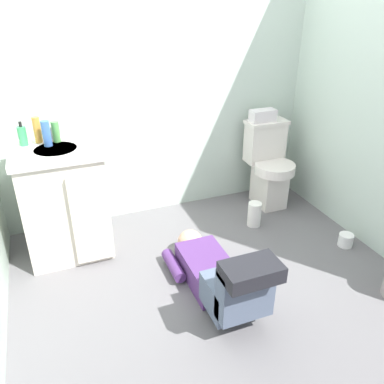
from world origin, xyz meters
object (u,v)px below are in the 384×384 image
at_px(bottle_green, 56,132).
at_px(toilet, 269,165).
at_px(paper_towel_roll, 254,214).
at_px(person_plumber, 219,275).
at_px(bottle_amber, 37,130).
at_px(tissue_box, 263,115).
at_px(bottle_blue, 46,134).
at_px(toilet_paper_roll, 346,240).
at_px(soap_dispenser, 23,136).
at_px(faucet, 52,134).
at_px(vanity_cabinet, 65,201).

bearing_deg(bottle_green, toilet, -0.08).
xyz_separation_m(toilet, paper_towel_roll, (-0.30, -0.32, -0.26)).
xyz_separation_m(person_plumber, bottle_amber, (-0.91, 1.04, 0.73)).
xyz_separation_m(tissue_box, bottle_blue, (-1.75, -0.15, 0.11)).
distance_m(toilet, person_plumber, 1.39).
bearing_deg(toilet_paper_roll, paper_towel_roll, 134.65).
relative_size(toilet, bottle_green, 5.25).
bearing_deg(soap_dispenser, person_plumber, -45.20).
distance_m(toilet, bottle_amber, 1.92).
bearing_deg(bottle_green, paper_towel_roll, -12.68).
xyz_separation_m(faucet, person_plumber, (0.81, -1.03, -0.69)).
height_order(person_plumber, soap_dispenser, soap_dispenser).
distance_m(toilet, toilet_paper_roll, 0.92).
distance_m(vanity_cabinet, bottle_blue, 0.49).
distance_m(faucet, bottle_green, 0.04).
bearing_deg(person_plumber, bottle_amber, 131.18).
bearing_deg(bottle_green, bottle_amber, 165.44).
bearing_deg(toilet, bottle_amber, 178.99).
bearing_deg(paper_towel_roll, toilet, 46.80).
xyz_separation_m(toilet, tissue_box, (-0.05, 0.09, 0.43)).
relative_size(vanity_cabinet, bottle_amber, 4.60).
height_order(bottle_amber, toilet_paper_roll, bottle_amber).
height_order(person_plumber, bottle_blue, bottle_blue).
height_order(faucet, bottle_amber, bottle_amber).
bearing_deg(toilet, bottle_green, 179.92).
height_order(tissue_box, bottle_green, bottle_green).
height_order(tissue_box, paper_towel_roll, tissue_box).
bearing_deg(person_plumber, soap_dispenser, 134.80).
distance_m(soap_dispenser, toilet_paper_roll, 2.46).
height_order(faucet, paper_towel_roll, faucet).
distance_m(faucet, bottle_blue, 0.10).
distance_m(tissue_box, bottle_green, 1.69).
height_order(vanity_cabinet, person_plumber, vanity_cabinet).
bearing_deg(soap_dispenser, toilet_paper_roll, -21.38).
relative_size(toilet, bottle_blue, 4.35).
bearing_deg(person_plumber, tissue_box, 50.70).
height_order(person_plumber, paper_towel_roll, person_plumber).
xyz_separation_m(toilet, faucet, (-1.75, 0.03, 0.50)).
xyz_separation_m(bottle_amber, bottle_green, (0.12, -0.03, -0.02)).
distance_m(person_plumber, paper_towel_roll, 0.94).
relative_size(toilet, toilet_paper_roll, 6.82).
relative_size(person_plumber, soap_dispenser, 6.42).
relative_size(person_plumber, bottle_blue, 6.18).
distance_m(bottle_green, paper_towel_roll, 1.66).
distance_m(toilet, vanity_cabinet, 1.76).
height_order(toilet, faucet, faucet).
xyz_separation_m(faucet, bottle_green, (0.02, -0.03, 0.02)).
bearing_deg(toilet, faucet, 179.09).
bearing_deg(bottle_blue, tissue_box, 4.90).
relative_size(tissue_box, bottle_blue, 1.28).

